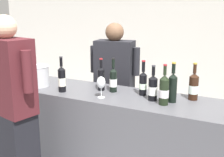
{
  "coord_description": "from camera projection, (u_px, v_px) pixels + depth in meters",
  "views": [
    {
      "loc": [
        1.13,
        -2.28,
        1.8
      ],
      "look_at": [
        -0.03,
        0.0,
        1.17
      ],
      "focal_mm": 44.84,
      "sensor_mm": 36.0,
      "label": 1
    }
  ],
  "objects": [
    {
      "name": "wine_bottle_0",
      "position": [
        143.0,
        83.0,
        2.61
      ],
      "size": [
        0.07,
        0.07,
        0.33
      ],
      "color": "black",
      "rests_on": "counter"
    },
    {
      "name": "counter",
      "position": [
        115.0,
        143.0,
        2.78
      ],
      "size": [
        2.13,
        0.61,
        1.02
      ],
      "primitive_type": "cube",
      "color": "#4C4C51",
      "rests_on": "ground_plane"
    },
    {
      "name": "person_guest",
      "position": [
        13.0,
        121.0,
        2.43
      ],
      "size": [
        0.6,
        0.33,
        1.76
      ],
      "color": "black",
      "rests_on": "ground_plane"
    },
    {
      "name": "wine_bottle_1",
      "position": [
        113.0,
        80.0,
        2.71
      ],
      "size": [
        0.07,
        0.07,
        0.33
      ],
      "color": "black",
      "rests_on": "counter"
    },
    {
      "name": "wine_bottle_5",
      "position": [
        62.0,
        79.0,
        2.71
      ],
      "size": [
        0.07,
        0.07,
        0.35
      ],
      "color": "black",
      "rests_on": "counter"
    },
    {
      "name": "person_server",
      "position": [
        114.0,
        95.0,
        3.33
      ],
      "size": [
        0.59,
        0.3,
        1.66
      ],
      "color": "black",
      "rests_on": "ground_plane"
    },
    {
      "name": "ice_bucket",
      "position": [
        38.0,
        76.0,
        2.92
      ],
      "size": [
        0.24,
        0.24,
        0.22
      ],
      "color": "silver",
      "rests_on": "counter"
    },
    {
      "name": "wall_back",
      "position": [
        182.0,
        33.0,
        4.82
      ],
      "size": [
        8.0,
        0.1,
        2.8
      ],
      "primitive_type": "cube",
      "color": "beige",
      "rests_on": "ground_plane"
    },
    {
      "name": "wine_bottle_3",
      "position": [
        153.0,
        88.0,
        2.46
      ],
      "size": [
        0.08,
        0.08,
        0.32
      ],
      "color": "black",
      "rests_on": "counter"
    },
    {
      "name": "wine_bottle_4",
      "position": [
        164.0,
        90.0,
        2.34
      ],
      "size": [
        0.08,
        0.08,
        0.35
      ],
      "color": "black",
      "rests_on": "counter"
    },
    {
      "name": "wine_bottle_6",
      "position": [
        101.0,
        78.0,
        2.77
      ],
      "size": [
        0.07,
        0.07,
        0.32
      ],
      "color": "black",
      "rests_on": "counter"
    },
    {
      "name": "wine_glass",
      "position": [
        101.0,
        83.0,
        2.53
      ],
      "size": [
        0.08,
        0.08,
        0.2
      ],
      "color": "silver",
      "rests_on": "counter"
    },
    {
      "name": "wine_bottle_2",
      "position": [
        194.0,
        87.0,
        2.47
      ],
      "size": [
        0.08,
        0.08,
        0.33
      ],
      "color": "black",
      "rests_on": "counter"
    },
    {
      "name": "wine_bottle_7",
      "position": [
        173.0,
        87.0,
        2.4
      ],
      "size": [
        0.07,
        0.07,
        0.35
      ],
      "color": "black",
      "rests_on": "counter"
    }
  ]
}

